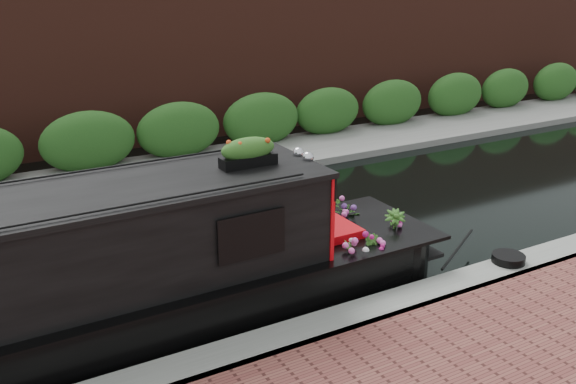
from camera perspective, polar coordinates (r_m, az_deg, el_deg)
ground at (r=10.62m, az=-10.61°, el=-5.76°), size 80.00×80.00×0.00m
near_bank_coping at (r=7.96m, az=-2.28°, el=-14.74°), size 40.00×0.60×0.50m
far_bank_path at (r=14.40m, az=-16.26°, el=0.61°), size 40.00×2.40×0.34m
far_hedge at (r=15.24m, az=-17.10°, el=1.56°), size 40.00×1.10×2.80m
far_brick_wall at (r=17.22m, az=-18.74°, el=3.41°), size 40.00×1.00×8.00m
narrowboat at (r=8.19m, az=-22.15°, el=-9.07°), size 10.91×1.96×2.57m
rope_fender at (r=10.65m, az=10.95°, el=-4.73°), size 0.33×0.38×0.33m
coiled_mooring_rope at (r=10.25m, az=19.00°, el=-5.60°), size 0.49×0.49×0.12m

